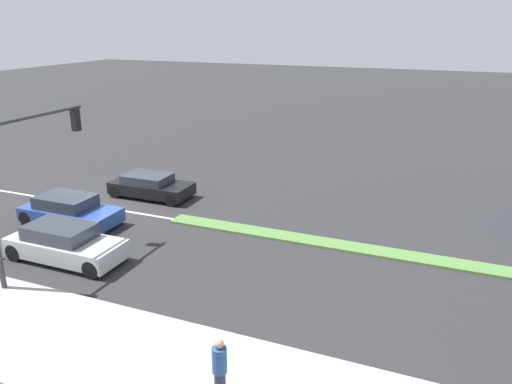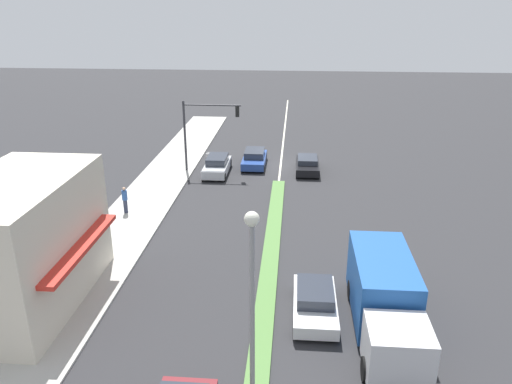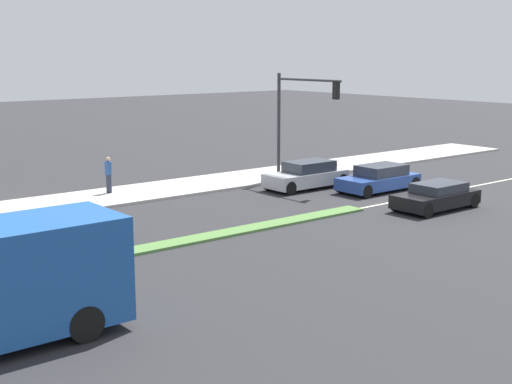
# 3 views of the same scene
# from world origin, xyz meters

# --- Properties ---
(ground_plane) EXTENTS (160.00, 160.00, 0.00)m
(ground_plane) POSITION_xyz_m (0.00, 18.00, 0.00)
(ground_plane) COLOR #2B2B2D
(lane_marking_center) EXTENTS (0.16, 60.00, 0.01)m
(lane_marking_center) POSITION_xyz_m (0.00, 0.00, 0.00)
(lane_marking_center) COLOR beige
(lane_marking_center) RESTS_ON ground
(traffic_signal_main) EXTENTS (4.59, 0.34, 5.60)m
(traffic_signal_main) POSITION_xyz_m (6.12, 1.99, 3.90)
(traffic_signal_main) COLOR #333338
(traffic_signal_main) RESTS_ON sidewalk_right
(pedestrian) EXTENTS (0.34, 0.34, 1.75)m
(pedestrian) POSITION_xyz_m (9.62, 10.97, 1.04)
(pedestrian) COLOR #282D42
(pedestrian) RESTS_ON sidewalk_right
(warning_aframe_sign) EXTENTS (0.45, 0.53, 0.84)m
(warning_aframe_sign) POSITION_xyz_m (6.15, -0.56, 0.43)
(warning_aframe_sign) COLOR silver
(warning_aframe_sign) RESTS_ON ground
(sedan_silver) EXTENTS (1.81, 4.41, 1.38)m
(sedan_silver) POSITION_xyz_m (5.00, 2.31, 0.66)
(sedan_silver) COLOR #B7BABF
(sedan_silver) RESTS_ON ground
(suv_black) EXTENTS (1.84, 4.12, 1.17)m
(suv_black) POSITION_xyz_m (-2.20, 1.26, 0.57)
(suv_black) COLOR black
(suv_black) RESTS_ON ground
(coupe_blue) EXTENTS (1.88, 4.35, 1.30)m
(coupe_blue) POSITION_xyz_m (2.20, 0.02, 0.63)
(coupe_blue) COLOR #284793
(coupe_blue) RESTS_ON ground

